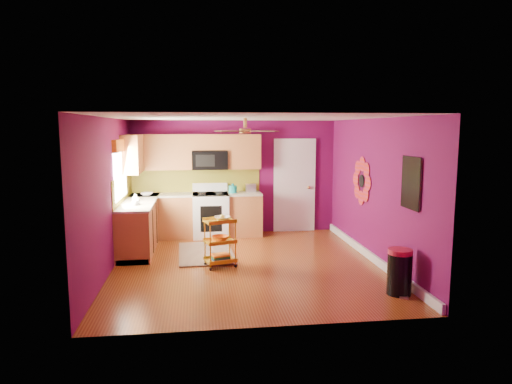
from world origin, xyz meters
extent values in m
plane|color=#662D0F|center=(0.00, 0.00, 0.00)|extent=(5.00, 5.00, 0.00)
cube|color=#600B46|center=(0.00, 2.50, 1.25)|extent=(4.50, 0.04, 2.50)
cube|color=#600B46|center=(0.00, -2.50, 1.25)|extent=(4.50, 0.04, 2.50)
cube|color=#600B46|center=(-2.25, 0.00, 1.25)|extent=(0.04, 5.00, 2.50)
cube|color=#600B46|center=(2.25, 0.00, 1.25)|extent=(0.04, 5.00, 2.50)
cube|color=silver|center=(0.00, 0.00, 2.50)|extent=(4.50, 5.00, 0.04)
cube|color=white|center=(2.22, 0.00, 0.07)|extent=(0.05, 4.90, 0.14)
cube|color=brown|center=(-1.95, 1.35, 0.45)|extent=(0.60, 2.30, 0.90)
cube|color=brown|center=(-0.85, 2.20, 0.45)|extent=(2.80, 0.60, 0.90)
cube|color=beige|center=(-1.95, 1.35, 0.92)|extent=(0.63, 2.30, 0.04)
cube|color=beige|center=(-0.85, 2.20, 0.92)|extent=(2.80, 0.63, 0.04)
cube|color=black|center=(-1.95, 1.35, 0.05)|extent=(0.54, 2.30, 0.10)
cube|color=black|center=(-0.85, 2.20, 0.05)|extent=(2.80, 0.54, 0.10)
cube|color=white|center=(-0.55, 2.17, 0.46)|extent=(0.76, 0.66, 0.92)
cube|color=black|center=(-0.55, 2.17, 0.93)|extent=(0.76, 0.62, 0.03)
cube|color=white|center=(-0.55, 2.45, 1.04)|extent=(0.76, 0.06, 0.18)
cube|color=black|center=(-0.55, 1.84, 0.45)|extent=(0.45, 0.02, 0.55)
cube|color=brown|center=(-1.59, 2.33, 1.83)|extent=(1.32, 0.33, 0.75)
cube|color=brown|center=(0.19, 2.33, 1.83)|extent=(0.72, 0.33, 0.75)
cube|color=brown|center=(-0.55, 2.33, 2.03)|extent=(0.76, 0.33, 0.34)
cube|color=brown|center=(-2.08, 1.85, 1.83)|extent=(0.33, 1.30, 0.75)
cube|color=black|center=(-0.55, 2.30, 1.65)|extent=(0.76, 0.38, 0.40)
cube|color=#666616|center=(-0.85, 2.49, 1.20)|extent=(2.80, 0.01, 0.51)
cube|color=#666616|center=(-2.24, 1.35, 1.20)|extent=(0.01, 2.30, 0.51)
cube|color=white|center=(-2.23, 1.05, 1.55)|extent=(0.03, 1.20, 1.00)
cube|color=orange|center=(-2.20, 1.05, 2.02)|extent=(0.08, 1.35, 0.22)
cube|color=white|center=(1.35, 2.48, 1.02)|extent=(0.85, 0.04, 2.05)
cube|color=white|center=(1.35, 2.46, 1.02)|extent=(0.95, 0.02, 2.15)
sphere|color=#BF8C3F|center=(1.67, 2.42, 1.00)|extent=(0.07, 0.07, 0.07)
cylinder|color=black|center=(2.23, 0.60, 1.35)|extent=(0.01, 0.24, 0.24)
cube|color=teal|center=(2.23, -1.40, 1.55)|extent=(0.03, 0.52, 0.72)
cube|color=black|center=(2.21, -1.40, 1.55)|extent=(0.01, 0.56, 0.76)
cylinder|color=#BF8C3F|center=(0.00, 0.20, 2.42)|extent=(0.06, 0.06, 0.16)
cylinder|color=#BF8C3F|center=(0.00, 0.20, 2.28)|extent=(0.20, 0.20, 0.08)
cube|color=#4C2D19|center=(0.27, 0.47, 2.28)|extent=(0.47, 0.47, 0.01)
cube|color=#4C2D19|center=(-0.27, 0.47, 2.28)|extent=(0.47, 0.47, 0.01)
cube|color=#4C2D19|center=(-0.27, -0.07, 2.28)|extent=(0.47, 0.47, 0.01)
cube|color=#4C2D19|center=(0.27, -0.07, 2.28)|extent=(0.47, 0.47, 0.01)
cube|color=black|center=(-0.69, 0.79, 0.01)|extent=(1.06, 1.66, 0.02)
cylinder|color=gold|center=(-0.63, -0.25, 0.42)|extent=(0.02, 0.02, 0.76)
cylinder|color=gold|center=(-0.21, -0.13, 0.42)|extent=(0.02, 0.02, 0.76)
cylinder|color=gold|center=(-0.71, 0.04, 0.42)|extent=(0.02, 0.02, 0.76)
cylinder|color=gold|center=(-0.29, 0.16, 0.42)|extent=(0.02, 0.02, 0.76)
sphere|color=black|center=(-0.63, -0.25, 0.03)|extent=(0.05, 0.05, 0.05)
sphere|color=black|center=(-0.21, -0.13, 0.03)|extent=(0.05, 0.05, 0.05)
sphere|color=black|center=(-0.71, 0.04, 0.03)|extent=(0.05, 0.05, 0.05)
sphere|color=black|center=(-0.29, 0.16, 0.03)|extent=(0.05, 0.05, 0.05)
cube|color=gold|center=(-0.46, -0.04, 0.78)|extent=(0.57, 0.48, 0.03)
cube|color=gold|center=(-0.46, -0.04, 0.43)|extent=(0.57, 0.48, 0.03)
cube|color=gold|center=(-0.46, -0.04, 0.11)|extent=(0.57, 0.48, 0.03)
imported|color=beige|center=(-0.42, -0.03, 0.83)|extent=(0.34, 0.34, 0.07)
sphere|color=yellow|center=(-0.42, -0.03, 0.85)|extent=(0.09, 0.09, 0.09)
imported|color=orange|center=(-0.46, -0.04, 0.49)|extent=(0.35, 0.35, 0.09)
cube|color=navy|center=(-0.46, -0.04, 0.14)|extent=(0.34, 0.29, 0.04)
cube|color=#267233|center=(-0.46, -0.04, 0.17)|extent=(0.34, 0.29, 0.03)
cube|color=orange|center=(-0.46, -0.04, 0.20)|extent=(0.34, 0.29, 0.03)
cylinder|color=black|center=(1.98, -1.67, 0.29)|extent=(0.42, 0.42, 0.58)
cylinder|color=#AC1831|center=(1.98, -1.67, 0.62)|extent=(0.34, 0.34, 0.07)
cube|color=beige|center=(1.98, -1.84, 0.01)|extent=(0.13, 0.09, 0.03)
cylinder|color=#128784|center=(-0.06, 2.20, 1.02)|extent=(0.18, 0.18, 0.16)
sphere|color=#128784|center=(-0.06, 2.20, 1.12)|extent=(0.06, 0.06, 0.06)
cube|color=beige|center=(0.34, 2.29, 1.03)|extent=(0.22, 0.15, 0.18)
imported|color=#EA3F72|center=(-1.93, 0.92, 1.03)|extent=(0.08, 0.08, 0.18)
imported|color=white|center=(-2.00, 1.24, 1.02)|extent=(0.12, 0.12, 0.16)
imported|color=white|center=(-1.87, 2.03, 0.97)|extent=(0.26, 0.26, 0.06)
imported|color=white|center=(-1.95, 0.81, 0.98)|extent=(0.11, 0.11, 0.09)
camera|label=1|loc=(-0.81, -7.55, 2.33)|focal=32.00mm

